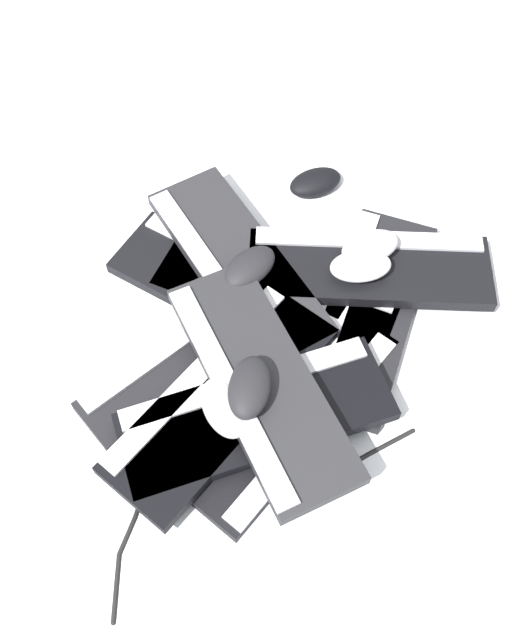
# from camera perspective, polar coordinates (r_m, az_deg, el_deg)

# --- Properties ---
(ground_plane) EXTENTS (3.20, 3.20, 0.00)m
(ground_plane) POSITION_cam_1_polar(r_m,az_deg,el_deg) (1.25, -3.13, -3.61)
(ground_plane) COLOR silver
(keyboard_0) EXTENTS (0.40, 0.43, 0.03)m
(keyboard_0) POSITION_cam_1_polar(r_m,az_deg,el_deg) (1.20, 2.63, -7.20)
(keyboard_0) COLOR black
(keyboard_0) RESTS_ON ground
(keyboard_1) EXTENTS (0.46, 0.34, 0.03)m
(keyboard_1) POSITION_cam_1_polar(r_m,az_deg,el_deg) (1.30, 8.94, 0.70)
(keyboard_1) COLOR black
(keyboard_1) RESTS_ON ground
(keyboard_2) EXTENTS (0.36, 0.45, 0.03)m
(keyboard_2) POSITION_cam_1_polar(r_m,az_deg,el_deg) (1.31, 1.61, 2.15)
(keyboard_2) COLOR #232326
(keyboard_2) RESTS_ON ground
(keyboard_3) EXTENTS (0.40, 0.43, 0.03)m
(keyboard_3) POSITION_cam_1_polar(r_m,az_deg,el_deg) (1.31, -2.26, 2.54)
(keyboard_3) COLOR black
(keyboard_3) RESTS_ON ground
(keyboard_4) EXTENTS (0.36, 0.45, 0.03)m
(keyboard_4) POSITION_cam_1_polar(r_m,az_deg,el_deg) (1.24, -4.34, -3.18)
(keyboard_4) COLOR black
(keyboard_4) RESTS_ON ground
(keyboard_5) EXTENTS (0.22, 0.46, 0.03)m
(keyboard_5) POSITION_cam_1_polar(r_m,az_deg,el_deg) (1.16, -0.03, -7.60)
(keyboard_5) COLOR black
(keyboard_5) RESTS_ON keyboard_0
(keyboard_6) EXTENTS (0.46, 0.27, 0.03)m
(keyboard_6) POSITION_cam_1_polar(r_m,az_deg,el_deg) (1.15, 0.29, -4.91)
(keyboard_6) COLOR #232326
(keyboard_6) RESTS_ON keyboard_5
(keyboard_7) EXTENTS (0.23, 0.46, 0.03)m
(keyboard_7) POSITION_cam_1_polar(r_m,az_deg,el_deg) (1.32, 9.03, 4.19)
(keyboard_7) COLOR black
(keyboard_7) RESTS_ON keyboard_1
(keyboard_8) EXTENTS (0.46, 0.30, 0.03)m
(keyboard_8) POSITION_cam_1_polar(r_m,az_deg,el_deg) (1.31, -1.56, 4.57)
(keyboard_8) COLOR #232326
(keyboard_8) RESTS_ON keyboard_2
(keyboard_9) EXTENTS (0.41, 0.43, 0.03)m
(keyboard_9) POSITION_cam_1_polar(r_m,az_deg,el_deg) (1.17, -2.73, -6.15)
(keyboard_9) COLOR black
(keyboard_9) RESTS_ON keyboard_4
(mouse_0) EXTENTS (0.12, 0.09, 0.04)m
(mouse_0) POSITION_cam_1_polar(r_m,az_deg,el_deg) (1.12, -2.72, -7.04)
(mouse_0) COLOR #B7B7BC
(mouse_0) RESTS_ON keyboard_9
(mouse_1) EXTENTS (0.09, 0.12, 0.04)m
(mouse_1) POSITION_cam_1_polar(r_m,az_deg,el_deg) (1.30, 9.11, 5.80)
(mouse_1) COLOR #B7B7BC
(mouse_1) RESTS_ON keyboard_7
(mouse_2) EXTENTS (0.07, 0.11, 0.04)m
(mouse_2) POSITION_cam_1_polar(r_m,az_deg,el_deg) (1.27, -3.52, 2.34)
(mouse_2) COLOR black
(mouse_2) RESTS_ON keyboard_3
(mouse_3) EXTENTS (0.12, 0.13, 0.04)m
(mouse_3) POSITION_cam_1_polar(r_m,az_deg,el_deg) (1.26, -0.52, 4.24)
(mouse_3) COLOR black
(mouse_3) RESTS_ON keyboard_8
(mouse_4) EXTENTS (0.13, 0.10, 0.04)m
(mouse_4) POSITION_cam_1_polar(r_m,az_deg,el_deg) (1.10, -0.52, -5.41)
(mouse_4) COLOR black
(mouse_4) RESTS_ON keyboard_6
(mouse_5) EXTENTS (0.07, 0.11, 0.04)m
(mouse_5) POSITION_cam_1_polar(r_m,az_deg,el_deg) (1.27, 8.37, 4.30)
(mouse_5) COLOR silver
(mouse_5) RESTS_ON keyboard_7
(mouse_6) EXTENTS (0.09, 0.12, 0.04)m
(mouse_6) POSITION_cam_1_polar(r_m,az_deg,el_deg) (1.47, 4.77, 10.93)
(mouse_6) COLOR black
(mouse_6) RESTS_ON ground
(mouse_7) EXTENTS (0.12, 0.12, 0.04)m
(mouse_7) POSITION_cam_1_polar(r_m,az_deg,el_deg) (1.25, -2.52, 1.11)
(mouse_7) COLOR black
(mouse_7) RESTS_ON keyboard_3
(cable_0) EXTENTS (0.23, 0.51, 0.01)m
(cable_0) POSITION_cam_1_polar(r_m,az_deg,el_deg) (1.16, -1.49, -13.12)
(cable_0) COLOR black
(cable_0) RESTS_ON ground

